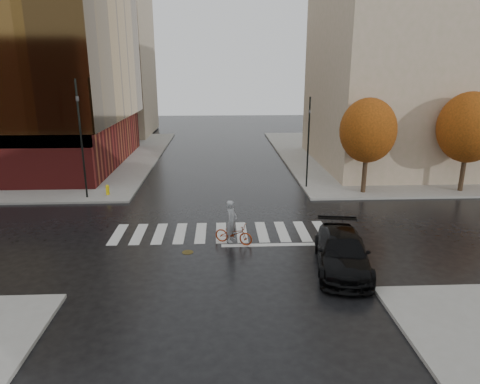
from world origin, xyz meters
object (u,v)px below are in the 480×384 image
(cyclist, at_px, (233,229))
(fire_hydrant, at_px, (107,189))
(sedan, at_px, (342,252))
(traffic_light_nw, at_px, (80,131))
(traffic_light_ne, at_px, (308,138))

(cyclist, relative_size, fire_hydrant, 3.16)
(sedan, bearing_deg, cyclist, 156.35)
(traffic_light_nw, bearing_deg, cyclist, 49.30)
(cyclist, xyz_separation_m, fire_hydrant, (-8.33, 8.56, -0.23))
(traffic_light_nw, bearing_deg, sedan, 51.44)
(traffic_light_nw, height_order, traffic_light_ne, traffic_light_nw)
(traffic_light_ne, bearing_deg, sedan, 87.94)
(traffic_light_ne, bearing_deg, fire_hydrant, 8.33)
(traffic_light_ne, bearing_deg, traffic_light_nw, 9.82)
(sedan, distance_m, traffic_light_nw, 18.46)
(sedan, bearing_deg, traffic_light_ne, 94.84)
(cyclist, distance_m, fire_hydrant, 11.95)
(traffic_light_ne, height_order, fire_hydrant, traffic_light_ne)
(cyclist, height_order, traffic_light_ne, traffic_light_ne)
(sedan, xyz_separation_m, traffic_light_ne, (1.03, 13.04, 2.96))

